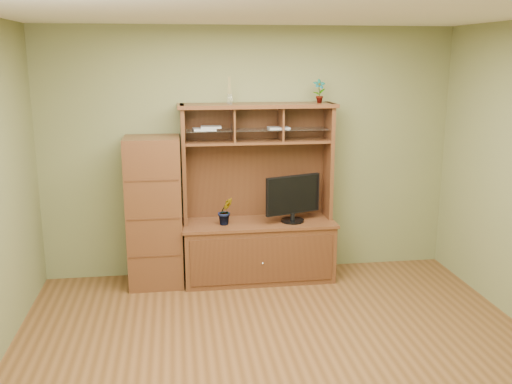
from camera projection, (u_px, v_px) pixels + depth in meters
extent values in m
cube|color=#543318|center=(282.00, 358.00, 4.63)|extent=(4.50, 4.00, 0.02)
cube|color=white|center=(287.00, 8.00, 4.00)|extent=(4.50, 4.00, 0.02)
cube|color=olive|center=(250.00, 153.00, 6.25)|extent=(4.50, 0.02, 2.70)
cube|color=olive|center=(375.00, 309.00, 2.38)|extent=(4.50, 0.02, 2.70)
cube|color=#492C15|center=(259.00, 251.00, 6.21)|extent=(1.60, 0.55, 0.62)
cube|color=#3A1D0F|center=(262.00, 260.00, 5.94)|extent=(1.50, 0.01, 0.50)
sphere|color=silver|center=(263.00, 264.00, 5.93)|extent=(0.02, 0.02, 0.02)
cube|color=#492C15|center=(259.00, 223.00, 6.13)|extent=(1.64, 0.59, 0.03)
cube|color=#492C15|center=(184.00, 165.00, 5.97)|extent=(0.04, 0.35, 1.25)
cube|color=#492C15|center=(328.00, 161.00, 6.19)|extent=(0.04, 0.35, 1.25)
cube|color=#3A1D0F|center=(255.00, 160.00, 6.24)|extent=(1.52, 0.02, 1.25)
cube|color=#492C15|center=(257.00, 106.00, 5.94)|extent=(1.66, 0.40, 0.04)
cube|color=#492C15|center=(257.00, 142.00, 6.03)|extent=(1.52, 0.32, 0.02)
cube|color=#492C15|center=(233.00, 125.00, 5.95)|extent=(0.02, 0.31, 0.35)
cube|color=#492C15|center=(281.00, 124.00, 6.02)|extent=(0.02, 0.31, 0.35)
cube|color=silver|center=(257.00, 130.00, 5.99)|extent=(1.50, 0.27, 0.01)
cylinder|color=black|center=(293.00, 221.00, 6.12)|extent=(0.25, 0.25, 0.02)
cylinder|color=black|center=(293.00, 216.00, 6.10)|extent=(0.05, 0.05, 0.08)
cube|color=black|center=(293.00, 195.00, 6.05)|extent=(0.62, 0.26, 0.41)
imported|color=#27541C|center=(225.00, 211.00, 5.99)|extent=(0.19, 0.17, 0.29)
imported|color=#336322|center=(319.00, 91.00, 6.00)|extent=(0.13, 0.09, 0.25)
cylinder|color=silver|center=(229.00, 99.00, 5.88)|extent=(0.06, 0.06, 0.10)
cylinder|color=#A28E51|center=(229.00, 85.00, 5.85)|extent=(0.04, 0.04, 0.18)
cube|color=#B7B7BC|center=(204.00, 129.00, 5.92)|extent=(0.24, 0.19, 0.02)
cube|color=#B7B7BC|center=(211.00, 127.00, 5.92)|extent=(0.22, 0.17, 0.02)
cube|color=#B7B7BC|center=(279.00, 128.00, 6.02)|extent=(0.23, 0.18, 0.02)
cube|color=#492C15|center=(154.00, 212.00, 5.96)|extent=(0.56, 0.51, 1.58)
cube|color=#3A1D0F|center=(155.00, 256.00, 5.81)|extent=(0.52, 0.01, 0.02)
cube|color=#3A1D0F|center=(154.00, 219.00, 5.71)|extent=(0.52, 0.01, 0.01)
cube|color=#3A1D0F|center=(152.00, 180.00, 5.62)|extent=(0.52, 0.01, 0.02)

